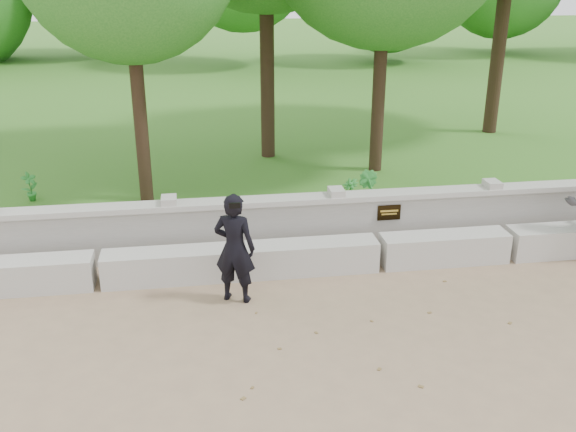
% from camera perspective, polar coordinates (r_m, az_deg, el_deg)
% --- Properties ---
extents(ground, '(80.00, 80.00, 0.00)m').
position_cam_1_polar(ground, '(8.00, 11.84, -10.26)').
color(ground, '#8D7456').
rests_on(ground, ground).
extents(lawn, '(40.00, 22.00, 0.25)m').
position_cam_1_polar(lawn, '(20.90, -1.32, 10.27)').
color(lawn, '#386B23').
rests_on(lawn, ground).
extents(concrete_bench, '(11.90, 0.45, 0.45)m').
position_cam_1_polar(concrete_bench, '(9.48, 8.09, -3.22)').
color(concrete_bench, '#B2B0A8').
rests_on(concrete_bench, ground).
extents(parapet_wall, '(12.50, 0.35, 0.90)m').
position_cam_1_polar(parapet_wall, '(10.01, 7.05, -0.33)').
color(parapet_wall, '#A8A59E').
rests_on(parapet_wall, ground).
extents(man_main, '(0.64, 0.60, 1.49)m').
position_cam_1_polar(man_main, '(8.29, -4.76, -2.86)').
color(man_main, black).
rests_on(man_main, ground).
extents(shrub_a, '(0.33, 0.32, 0.53)m').
position_cam_1_polar(shrub_a, '(12.16, -21.95, 2.43)').
color(shrub_a, '#2C8431').
rests_on(shrub_a, lawn).
extents(shrub_b, '(0.46, 0.48, 0.68)m').
position_cam_1_polar(shrub_b, '(10.91, 7.17, 2.21)').
color(shrub_b, '#2C8431').
rests_on(shrub_b, lawn).
extents(shrub_d, '(0.39, 0.40, 0.53)m').
position_cam_1_polar(shrub_d, '(10.95, 5.52, 1.95)').
color(shrub_d, '#2C8431').
rests_on(shrub_d, lawn).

